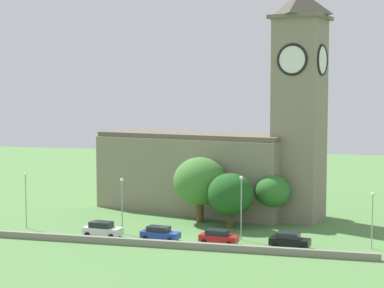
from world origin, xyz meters
name	(u,v)px	position (x,y,z in m)	size (l,w,h in m)	color
ground_plane	(202,217)	(0.00, 15.00, 0.00)	(200.00, 200.00, 0.00)	#517F42
church	(220,156)	(1.64, 19.40, 8.34)	(35.48, 17.83, 31.40)	gray
quay_barrier	(165,244)	(0.00, -3.37, 0.41)	(47.43, 0.70, 0.81)	gray
car_white	(102,229)	(-8.93, -0.18, 0.96)	(4.90, 2.66, 1.90)	silver
car_blue	(160,233)	(-1.59, -0.10, 0.86)	(4.86, 2.53, 1.69)	#233D9E
car_red	(218,237)	(5.57, -0.07, 0.84)	(4.69, 2.50, 1.66)	red
car_black	(289,240)	(13.80, 0.01, 0.89)	(4.74, 2.73, 1.77)	black
streetlamp_west_end	(26,191)	(-20.52, 2.07, 4.85)	(0.44, 0.44, 7.30)	#9EA0A5
streetlamp_west_mid	(122,197)	(-7.25, 2.19, 4.69)	(0.44, 0.44, 7.03)	#9EA0A5
streetlamp_central	(241,198)	(7.80, 2.51, 5.10)	(0.44, 0.44, 7.75)	#9EA0A5
streetlamp_east_mid	(372,211)	(22.87, 1.73, 4.38)	(0.44, 0.44, 6.49)	#9EA0A5
tree_riverside_west	(273,191)	(10.33, 12.14, 4.59)	(4.83, 4.83, 6.80)	brown
tree_churchyard	(200,181)	(0.50, 11.55, 5.64)	(7.23, 7.23, 8.93)	brown
tree_riverside_east	(230,194)	(5.23, 8.93, 4.43)	(6.09, 6.09, 7.20)	brown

